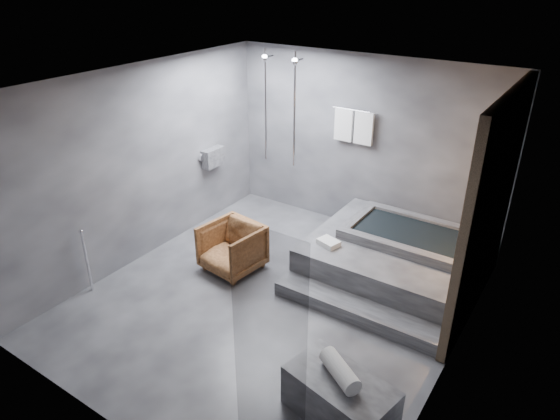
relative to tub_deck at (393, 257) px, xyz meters
The scene contains 7 objects.
room 2.02m from the tub_deck, 118.47° to the right, with size 5.00×5.04×2.82m.
tub_deck is the anchor object (origin of this frame).
tub_step 1.19m from the tub_deck, 90.00° to the right, with size 2.20×0.36×0.18m, color #333336.
concrete_bench 2.72m from the tub_deck, 78.39° to the right, with size 1.04×0.57×0.47m, color #323335.
driftwood_chair 2.28m from the tub_deck, 148.70° to the right, with size 0.75×0.77×0.70m, color #452511.
rolled_towel 2.71m from the tub_deck, 78.87° to the right, with size 0.18×0.18×0.49m, color silver.
deck_towel 0.98m from the tub_deck, 141.36° to the right, with size 0.28×0.21×0.08m, color silver.
Camera 1 is at (3.05, -4.41, 3.96)m, focal length 32.00 mm.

